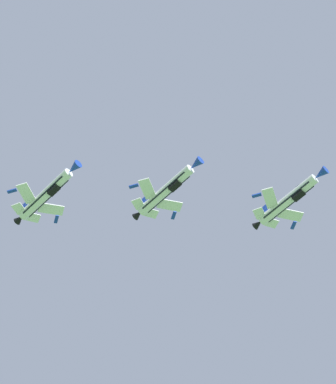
# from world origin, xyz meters

# --- Properties ---
(fighter_jet_lead) EXTENTS (15.61, 10.31, 4.37)m
(fighter_jet_lead) POSITION_xyz_m (-20.97, 74.30, 120.79)
(fighter_jet_lead) COLOR white
(fighter_jet_left_wing) EXTENTS (15.61, 10.30, 4.38)m
(fighter_jet_left_wing) POSITION_xyz_m (-38.54, 63.68, 122.32)
(fighter_jet_left_wing) COLOR white
(fighter_jet_right_wing) EXTENTS (15.61, 10.26, 4.39)m
(fighter_jet_right_wing) POSITION_xyz_m (-55.69, 53.55, 119.91)
(fighter_jet_right_wing) COLOR white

